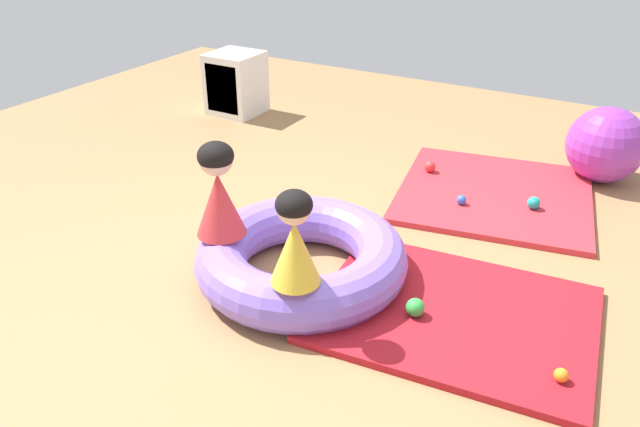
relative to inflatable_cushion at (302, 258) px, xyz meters
name	(u,v)px	position (x,y,z in m)	size (l,w,h in m)	color
ground_plane	(304,283)	(0.03, -0.03, -0.14)	(8.00, 8.00, 0.00)	#9E7549
gym_mat_center_rear	(494,194)	(0.63, 1.53, -0.12)	(1.27, 1.27, 0.04)	red
gym_mat_front	(454,314)	(0.84, 0.09, -0.12)	(1.35, 1.05, 0.04)	#B21923
inflatable_cushion	(302,258)	(0.00, 0.00, 0.00)	(1.15, 1.15, 0.28)	#8466E0
child_in_red	(218,190)	(-0.38, -0.19, 0.39)	(0.36, 0.36, 0.52)	red
child_in_yellow	(295,239)	(0.20, -0.38, 0.37)	(0.24, 0.24, 0.47)	yellow
play_ball_green	(415,307)	(0.68, -0.04, -0.05)	(0.09, 0.09, 0.09)	green
play_ball_teal	(534,203)	(0.92, 1.40, -0.06)	(0.08, 0.08, 0.08)	teal
play_ball_blue	(461,200)	(0.49, 1.23, -0.07)	(0.06, 0.06, 0.06)	blue
play_ball_red	(430,167)	(0.12, 1.62, -0.06)	(0.08, 0.08, 0.08)	red
play_ball_orange	(561,375)	(1.40, -0.16, -0.07)	(0.06, 0.06, 0.06)	orange
exercise_ball_large	(606,145)	(1.21, 2.19, 0.13)	(0.55, 0.55, 0.55)	purple
storage_cube	(234,84)	(-1.98, 2.06, 0.14)	(0.44, 0.44, 0.56)	white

